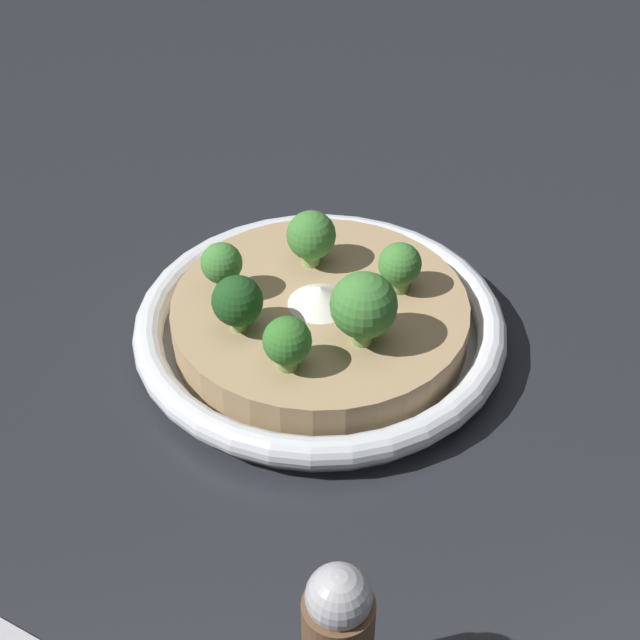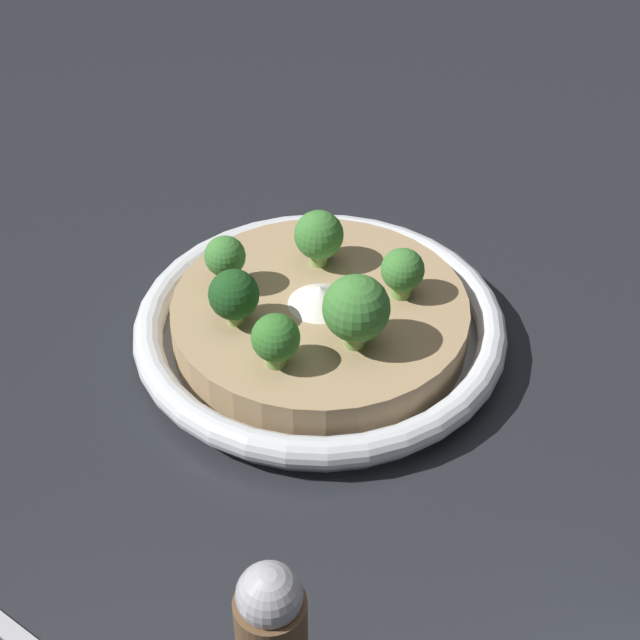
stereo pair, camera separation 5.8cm
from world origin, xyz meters
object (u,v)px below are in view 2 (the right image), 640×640
broccoli_back_left (403,271)px  broccoli_front (234,295)px  broccoli_right (356,309)px  pepper_shaker (272,637)px  risotto_bowl (320,325)px  broccoli_left (319,236)px  broccoli_front_right (276,339)px  broccoli_front_left (225,258)px

broccoli_back_left → broccoli_front: size_ratio=0.90×
broccoli_right → broccoli_front: broccoli_right is taller
broccoli_back_left → pepper_shaker: pepper_shaker is taller
risotto_bowl → broccoli_left: size_ratio=6.14×
broccoli_left → broccoli_right: size_ratio=0.81×
pepper_shaker → broccoli_back_left: bearing=173.2°
broccoli_right → broccoli_front: 0.08m
risotto_bowl → pepper_shaker: bearing=4.3°
broccoli_front → broccoli_right: bearing=83.7°
risotto_bowl → broccoli_front_right: broccoli_front_right is taller
broccoli_front_right → broccoli_front_left: 0.08m
risotto_bowl → broccoli_front_right: size_ratio=6.94×
risotto_bowl → pepper_shaker: (0.25, 0.02, 0.03)m
broccoli_left → broccoli_front: (0.07, -0.04, -0.00)m
broccoli_left → broccoli_back_left: bearing=66.6°
broccoli_right → broccoli_front: bearing=-96.3°
broccoli_front → broccoli_back_left: bearing=114.0°
broccoli_left → broccoli_right: bearing=24.3°
broccoli_front → broccoli_front_left: bearing=-158.4°
broccoli_back_left → broccoli_front_right: size_ratio=0.98×
broccoli_front_left → broccoli_front: bearing=21.6°
broccoli_left → pepper_shaker: pepper_shaker is taller
broccoli_front_left → broccoli_left: bearing=122.4°
broccoli_front_left → pepper_shaker: size_ratio=0.40×
broccoli_front → broccoli_left: bearing=149.2°
broccoli_back_left → broccoli_right: broccoli_right is taller
risotto_bowl → broccoli_front_right: 0.07m
broccoli_back_left → broccoli_right: size_ratio=0.70×
risotto_bowl → pepper_shaker: size_ratio=2.60×
broccoli_back_left → broccoli_front_left: bearing=-85.1°
broccoli_front_right → broccoli_front: size_ratio=0.92×
broccoli_back_left → broccoli_left: size_ratio=0.87×
broccoli_back_left → broccoli_left: bearing=-113.4°
broccoli_right → broccoli_back_left: bearing=156.6°
broccoli_front_right → broccoli_right: 0.05m
broccoli_back_left → broccoli_front: 0.11m
broccoli_front_right → pepper_shaker: 0.20m
broccoli_back_left → broccoli_left: broccoli_left is taller
risotto_bowl → broccoli_back_left: bearing=109.0°
broccoli_front_right → broccoli_front_left: size_ratio=0.92×
broccoli_back_left → pepper_shaker: size_ratio=0.37×
broccoli_front → pepper_shaker: size_ratio=0.41×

